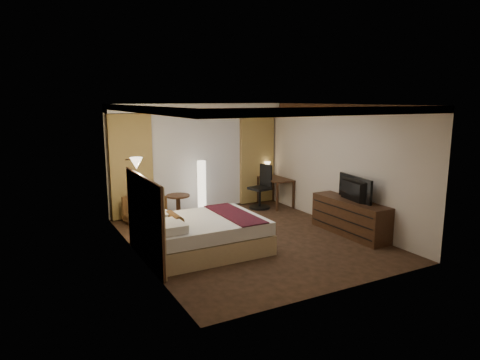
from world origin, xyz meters
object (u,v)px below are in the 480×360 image
armchair (144,208)px  dresser (350,217)px  floor_lamp (202,187)px  side_table (178,208)px  office_chair (260,187)px  television (350,185)px  bed (204,234)px  desk (275,192)px

armchair → dresser: bearing=30.2°
armchair → floor_lamp: bearing=76.8°
side_table → dresser: (2.80, -2.72, 0.07)m
office_chair → television: size_ratio=1.03×
bed → side_table: size_ratio=3.58×
desk → dresser: desk is taller
armchair → office_chair: office_chair is taller
bed → floor_lamp: (1.03, 2.47, 0.35)m
bed → floor_lamp: floor_lamp is taller
office_chair → bed: bearing=-150.1°
armchair → desk: size_ratio=0.68×
armchair → television: size_ratio=0.67×
side_table → desk: desk is taller
floor_lamp → office_chair: (1.53, -0.24, -0.10)m
desk → office_chair: office_chair is taller
armchair → dresser: 4.53m
desk → television: size_ratio=0.98×
office_chair → television: bearing=-90.6°
floor_lamp → armchair: bearing=-170.8°
bed → office_chair: bearing=41.1°
side_table → desk: bearing=2.0°
desk → dresser: 2.81m
bed → television: (3.08, -0.53, 0.74)m
bed → armchair: size_ratio=2.93×
side_table → dresser: 3.90m
side_table → dresser: size_ratio=0.32×
armchair → floor_lamp: size_ratio=0.55×
armchair → side_table: size_ratio=1.22×
armchair → dresser: armchair is taller
floor_lamp → desk: 2.06m
armchair → dresser: (3.60, -2.76, -0.00)m
office_chair → side_table: bearing=169.9°
floor_lamp → office_chair: 1.55m
side_table → dresser: dresser is taller
floor_lamp → office_chair: size_ratio=1.17×
side_table → office_chair: (2.25, 0.05, 0.27)m
armchair → side_table: bearing=64.9°
desk → floor_lamp: bearing=174.7°
bed → desk: size_ratio=1.99×
bed → desk: (3.06, 2.28, 0.06)m
floor_lamp → bed: bearing=-112.6°
desk → dresser: size_ratio=0.57×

